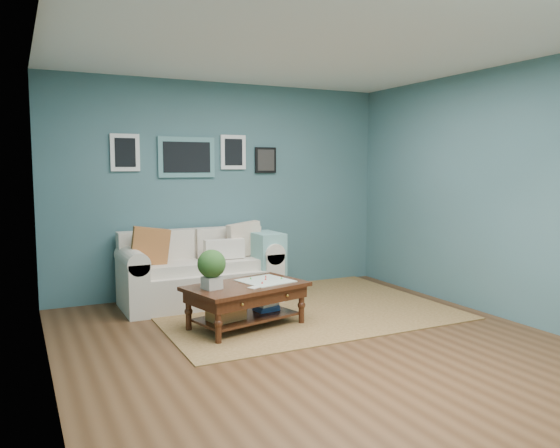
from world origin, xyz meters
TOP-DOWN VIEW (x-y plane):
  - room_shell at (-0.01, 0.06)m, footprint 5.00×5.02m
  - area_rug at (0.43, 1.28)m, footprint 3.23×2.59m
  - loveseat at (-0.41, 2.03)m, footprint 1.89×0.86m
  - coffee_table at (-0.44, 0.84)m, footprint 1.32×0.96m

SIDE VIEW (x-z plane):
  - area_rug at x=0.43m, z-range 0.00..0.01m
  - coffee_table at x=-0.44m, z-range -0.05..0.79m
  - loveseat at x=-0.41m, z-range -0.09..0.88m
  - room_shell at x=-0.01m, z-range 0.01..2.71m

